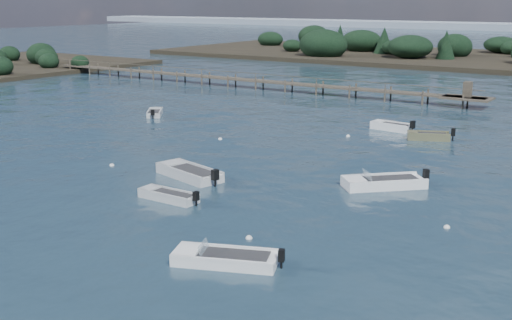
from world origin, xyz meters
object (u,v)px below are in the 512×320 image
Objects in this scene: tender_far_grey at (155,114)px; tender_far_grey_b at (429,137)px; dinghy_mid_white_b at (384,184)px; dinghy_mid_white_a at (225,260)px; jetty at (259,81)px; dinghy_extra_a at (168,197)px; dinghy_mid_grey at (189,175)px; tender_far_white at (391,128)px.

tender_far_grey_b reaches higher than tender_far_grey.
dinghy_mid_white_b reaches higher than dinghy_mid_white_a.
tender_far_grey_b is 32.81m from jetty.
jetty is at bearing 117.15° from dinghy_extra_a.
jetty reaches higher than tender_far_grey.
tender_far_grey_b is at bearing 65.60° from dinghy_mid_grey.
dinghy_mid_grey is 21.90m from tender_far_white.
tender_far_grey is at bearing -164.54° from tender_far_white.
dinghy_mid_white_a is 0.07× the size of jetty.
tender_far_white is at bearing -32.89° from jetty.
dinghy_extra_a is at bearing -96.15° from tender_far_white.
jetty is (-19.02, 36.77, 0.80)m from dinghy_mid_grey.
tender_far_grey_b is (25.73, 3.98, 0.02)m from tender_far_grey.
tender_far_grey_b is (8.77, 19.33, -0.00)m from dinghy_mid_grey.
tender_far_white is 1.00× the size of dinghy_extra_a.
dinghy_mid_white_b reaches higher than tender_far_grey_b.
dinghy_mid_white_b is 1.21× the size of dinghy_extra_a.
tender_far_grey is 36.78m from dinghy_mid_white_a.
dinghy_extra_a is (2.03, -4.27, -0.03)m from dinghy_mid_grey.
dinghy_extra_a is at bearing -134.83° from dinghy_mid_white_b.
dinghy_mid_white_b is 14.71m from tender_far_grey_b.
dinghy_mid_white_a is at bearing -87.62° from tender_far_grey_b.
tender_far_white is at bearing 77.36° from dinghy_mid_grey.
dinghy_mid_white_a is (1.21, -29.02, -0.03)m from tender_far_grey_b.
dinghy_mid_white_b is 14.54m from dinghy_mid_white_a.
dinghy_mid_grey is 1.12× the size of dinghy_mid_white_a.
dinghy_mid_grey is 1.64× the size of tender_far_grey.
dinghy_mid_grey reaches higher than dinghy_mid_white_a.
jetty reaches higher than dinghy_extra_a.
dinghy_mid_grey is 1.37× the size of dinghy_extra_a.
jetty is (-23.81, 15.40, 0.80)m from tender_far_white.
dinghy_mid_white_b is 1.00× the size of dinghy_mid_white_a.
jetty reaches higher than tender_far_grey_b.
tender_far_grey_b reaches higher than dinghy_extra_a.
tender_far_grey_b is at bearing 92.38° from dinghy_mid_white_a.
tender_far_grey_b is (6.74, 23.60, 0.03)m from dinghy_extra_a.
dinghy_mid_grey is 13.91m from dinghy_mid_white_a.
dinghy_mid_white_b is at bearing 23.50° from dinghy_mid_grey.
jetty reaches higher than dinghy_mid_white_a.
dinghy_extra_a is 24.54m from tender_far_grey_b.
tender_far_white is (-6.25, 16.57, 0.02)m from dinghy_mid_white_b.
dinghy_mid_white_a is at bearing -34.32° from dinghy_extra_a.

